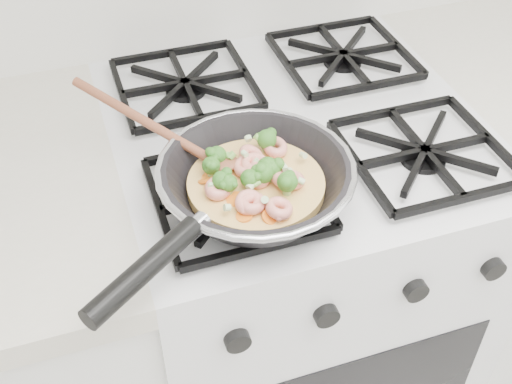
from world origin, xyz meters
name	(u,v)px	position (x,y,z in m)	size (l,w,h in m)	color
stove	(288,294)	(0.00, 1.70, 0.46)	(0.60, 0.60, 0.92)	silver
skillet	(253,180)	(-0.13, 1.53, 0.96)	(0.39, 0.42, 0.10)	black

